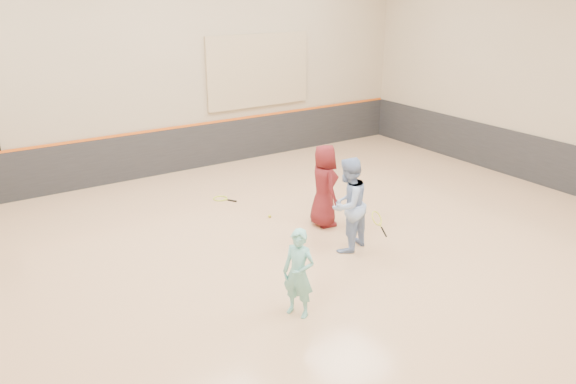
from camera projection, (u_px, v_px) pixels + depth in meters
room at (293, 217)px, 10.15m from camera, size 15.04×12.04×6.22m
wainscot_back at (169, 151)px, 14.91m from camera, size 14.90×0.04×1.20m
wainscot_right at (541, 161)px, 14.07m from camera, size 0.04×11.90×1.20m
accent_stripe at (167, 129)px, 14.68m from camera, size 14.90×0.03×0.06m
acoustic_panel at (259, 71)px, 15.67m from camera, size 3.20×0.08×2.00m
girl at (299, 273)px, 8.42m from camera, size 0.54×0.61×1.41m
instructor at (348, 205)px, 10.47m from camera, size 1.07×0.95×1.82m
young_man at (324, 186)px, 11.58m from camera, size 0.71×0.94×1.74m
held_racket at (377, 218)px, 10.39m from camera, size 0.39×0.39×0.56m
spare_racket at (220, 198)px, 13.27m from camera, size 0.76×0.76×0.05m
ball_under_racket at (293, 273)px, 9.80m from camera, size 0.07×0.07×0.07m
ball_in_hand at (334, 179)px, 11.48m from camera, size 0.07×0.07×0.07m
ball_beside_spare at (270, 216)px, 12.21m from camera, size 0.07×0.07×0.07m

